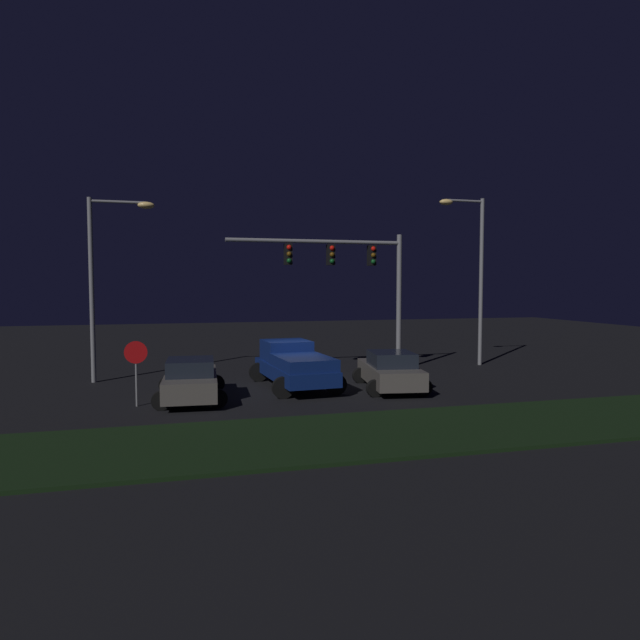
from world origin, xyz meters
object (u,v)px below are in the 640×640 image
(street_lamp_right, at_px, (473,262))
(stop_sign, at_px, (136,361))
(pickup_truck, at_px, (293,362))
(traffic_signal_gantry, at_px, (351,268))
(street_lamp_left, at_px, (105,266))
(car_sedan, at_px, (191,380))
(car_sedan_far, at_px, (390,371))

(street_lamp_right, relative_size, stop_sign, 3.81)
(pickup_truck, distance_m, traffic_signal_gantry, 5.94)
(street_lamp_left, bearing_deg, car_sedan, -56.50)
(car_sedan_far, height_order, traffic_signal_gantry, traffic_signal_gantry)
(pickup_truck, bearing_deg, traffic_signal_gantry, -53.30)
(car_sedan, bearing_deg, street_lamp_right, -65.77)
(street_lamp_right, bearing_deg, traffic_signal_gantry, -173.48)
(pickup_truck, height_order, car_sedan_far, pickup_truck)
(pickup_truck, relative_size, street_lamp_right, 0.65)
(car_sedan_far, bearing_deg, street_lamp_left, 75.01)
(street_lamp_left, relative_size, stop_sign, 3.48)
(car_sedan, bearing_deg, car_sedan_far, -85.18)
(car_sedan_far, relative_size, traffic_signal_gantry, 0.56)
(street_lamp_left, xyz_separation_m, stop_sign, (1.45, -5.48, -3.37))
(stop_sign, bearing_deg, street_lamp_right, 20.15)
(street_lamp_right, height_order, stop_sign, street_lamp_right)
(traffic_signal_gantry, height_order, stop_sign, traffic_signal_gantry)
(car_sedan, xyz_separation_m, street_lamp_right, (14.30, 5.36, 4.57))
(pickup_truck, xyz_separation_m, traffic_signal_gantry, (3.38, 2.94, 3.90))
(traffic_signal_gantry, relative_size, stop_sign, 3.73)
(car_sedan_far, height_order, street_lamp_left, street_lamp_left)
(pickup_truck, height_order, street_lamp_left, street_lamp_left)
(car_sedan, bearing_deg, street_lamp_left, 37.17)
(car_sedan, distance_m, street_lamp_right, 15.94)
(traffic_signal_gantry, distance_m, stop_sign, 11.13)
(car_sedan, distance_m, car_sedan_far, 7.69)
(traffic_signal_gantry, bearing_deg, stop_sign, -151.10)
(street_lamp_right, distance_m, stop_sign, 17.56)
(pickup_truck, distance_m, car_sedan_far, 3.89)
(car_sedan, relative_size, traffic_signal_gantry, 0.54)
(street_lamp_right, bearing_deg, car_sedan, -159.45)
(pickup_truck, bearing_deg, car_sedan, 107.52)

